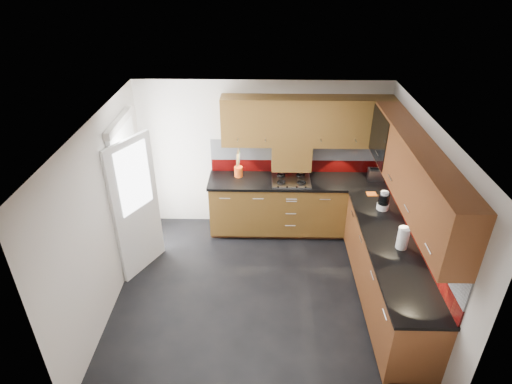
{
  "coord_description": "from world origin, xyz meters",
  "views": [
    {
      "loc": [
        0.03,
        -4.29,
        4.06
      ],
      "look_at": [
        -0.07,
        0.65,
        1.21
      ],
      "focal_mm": 30.0,
      "sensor_mm": 36.0,
      "label": 1
    }
  ],
  "objects_px": {
    "gas_hob": "(291,180)",
    "food_processor": "(383,201)",
    "utensil_pot": "(238,170)",
    "toaster": "(376,174)"
  },
  "relations": [
    {
      "from": "food_processor",
      "to": "utensil_pot",
      "type": "bearing_deg",
      "value": 155.59
    },
    {
      "from": "utensil_pot",
      "to": "toaster",
      "type": "relative_size",
      "value": 1.85
    },
    {
      "from": "gas_hob",
      "to": "utensil_pot",
      "type": "xyz_separation_m",
      "value": [
        -0.81,
        0.13,
        0.09
      ]
    },
    {
      "from": "gas_hob",
      "to": "toaster",
      "type": "xyz_separation_m",
      "value": [
        1.3,
        0.08,
        0.07
      ]
    },
    {
      "from": "gas_hob",
      "to": "food_processor",
      "type": "xyz_separation_m",
      "value": [
        1.21,
        -0.78,
        0.11
      ]
    },
    {
      "from": "gas_hob",
      "to": "toaster",
      "type": "relative_size",
      "value": 2.33
    },
    {
      "from": "utensil_pot",
      "to": "food_processor",
      "type": "height_order",
      "value": "utensil_pot"
    },
    {
      "from": "food_processor",
      "to": "gas_hob",
      "type": "bearing_deg",
      "value": 147.03
    },
    {
      "from": "toaster",
      "to": "food_processor",
      "type": "height_order",
      "value": "food_processor"
    },
    {
      "from": "gas_hob",
      "to": "food_processor",
      "type": "bearing_deg",
      "value": -32.97
    }
  ]
}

